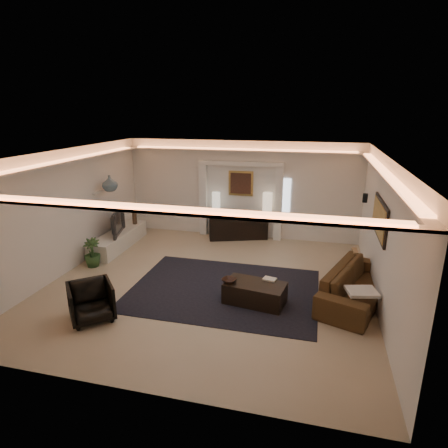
% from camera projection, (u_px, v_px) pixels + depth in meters
% --- Properties ---
extents(floor, '(7.00, 7.00, 0.00)m').
position_uv_depth(floor, '(209.00, 284.00, 8.52)').
color(floor, gray).
rests_on(floor, ground).
extents(ceiling, '(7.00, 7.00, 0.00)m').
position_uv_depth(ceiling, '(207.00, 154.00, 7.67)').
color(ceiling, white).
rests_on(ceiling, ground).
extents(wall_back, '(7.00, 0.00, 7.00)m').
position_uv_depth(wall_back, '(241.00, 190.00, 11.34)').
color(wall_back, silver).
rests_on(wall_back, ground).
extents(wall_front, '(7.00, 0.00, 7.00)m').
position_uv_depth(wall_front, '(132.00, 299.00, 4.85)').
color(wall_front, silver).
rests_on(wall_front, ground).
extents(wall_left, '(0.00, 7.00, 7.00)m').
position_uv_depth(wall_left, '(66.00, 212.00, 8.91)').
color(wall_left, silver).
rests_on(wall_left, ground).
extents(wall_right, '(0.00, 7.00, 7.00)m').
position_uv_depth(wall_right, '(382.00, 235.00, 7.28)').
color(wall_right, silver).
rests_on(wall_right, ground).
extents(cove_soffit, '(7.00, 7.00, 0.04)m').
position_uv_depth(cove_soffit, '(207.00, 168.00, 7.75)').
color(cove_soffit, silver).
rests_on(cove_soffit, ceiling).
extents(daylight_slit, '(0.25, 0.03, 1.00)m').
position_uv_depth(daylight_slit, '(286.00, 196.00, 11.04)').
color(daylight_slit, white).
rests_on(daylight_slit, wall_back).
extents(area_rug, '(4.00, 3.00, 0.01)m').
position_uv_depth(area_rug, '(224.00, 290.00, 8.24)').
color(area_rug, black).
rests_on(area_rug, ground).
extents(pilaster_left, '(0.22, 0.20, 2.20)m').
position_uv_depth(pilaster_left, '(204.00, 200.00, 11.62)').
color(pilaster_left, silver).
rests_on(pilaster_left, ground).
extents(pilaster_right, '(0.22, 0.20, 2.20)m').
position_uv_depth(pilaster_right, '(278.00, 204.00, 11.08)').
color(pilaster_right, silver).
rests_on(pilaster_right, ground).
extents(alcove_header, '(2.52, 0.20, 0.12)m').
position_uv_depth(alcove_header, '(241.00, 163.00, 11.01)').
color(alcove_header, silver).
rests_on(alcove_header, wall_back).
extents(painting_frame, '(0.74, 0.04, 0.74)m').
position_uv_depth(painting_frame, '(241.00, 183.00, 11.25)').
color(painting_frame, tan).
rests_on(painting_frame, wall_back).
extents(painting_canvas, '(0.62, 0.02, 0.62)m').
position_uv_depth(painting_canvas, '(241.00, 184.00, 11.23)').
color(painting_canvas, '#4C2D1E').
rests_on(painting_canvas, wall_back).
extents(art_panel_frame, '(0.04, 1.64, 0.74)m').
position_uv_depth(art_panel_frame, '(380.00, 218.00, 7.50)').
color(art_panel_frame, black).
rests_on(art_panel_frame, wall_right).
extents(art_panel_gold, '(0.02, 1.50, 0.62)m').
position_uv_depth(art_panel_gold, '(379.00, 218.00, 7.50)').
color(art_panel_gold, tan).
rests_on(art_panel_gold, wall_right).
extents(wall_sconce, '(0.12, 0.12, 0.22)m').
position_uv_depth(wall_sconce, '(365.00, 198.00, 9.28)').
color(wall_sconce, black).
rests_on(wall_sconce, wall_right).
extents(wall_niche, '(0.10, 0.55, 0.04)m').
position_uv_depth(wall_niche, '(100.00, 192.00, 10.13)').
color(wall_niche, silver).
rests_on(wall_niche, wall_left).
extents(console, '(1.82, 1.09, 0.87)m').
position_uv_depth(console, '(238.00, 225.00, 11.42)').
color(console, black).
rests_on(console, ground).
extents(lamp_left, '(0.28, 0.28, 0.55)m').
position_uv_depth(lamp_left, '(216.00, 202.00, 11.38)').
color(lamp_left, beige).
rests_on(lamp_left, console).
extents(lamp_right, '(0.37, 0.37, 0.62)m').
position_uv_depth(lamp_right, '(267.00, 205.00, 11.00)').
color(lamp_right, beige).
rests_on(lamp_right, console).
extents(media_ledge, '(0.67, 2.44, 0.45)m').
position_uv_depth(media_ledge, '(119.00, 239.00, 10.73)').
color(media_ledge, beige).
rests_on(media_ledge, ground).
extents(tv, '(1.19, 0.48, 0.69)m').
position_uv_depth(tv, '(114.00, 222.00, 10.41)').
color(tv, black).
rests_on(tv, media_ledge).
extents(figurine, '(0.15, 0.15, 0.37)m').
position_uv_depth(figurine, '(135.00, 218.00, 11.35)').
color(figurine, '#473527').
rests_on(figurine, media_ledge).
extents(ginger_jar, '(0.47, 0.47, 0.42)m').
position_uv_depth(ginger_jar, '(110.00, 183.00, 10.05)').
color(ginger_jar, '#3F5361').
rests_on(ginger_jar, wall_niche).
extents(plant, '(0.51, 0.51, 0.72)m').
position_uv_depth(plant, '(92.00, 253.00, 9.37)').
color(plant, '#28451F').
rests_on(plant, ground).
extents(sofa, '(2.63, 1.74, 0.72)m').
position_uv_depth(sofa, '(357.00, 285.00, 7.67)').
color(sofa, brown).
rests_on(sofa, ground).
extents(throw_blanket, '(0.63, 0.56, 0.06)m').
position_uv_depth(throw_blanket, '(362.00, 292.00, 6.98)').
color(throw_blanket, beige).
rests_on(throw_blanket, sofa).
extents(throw_pillow, '(0.12, 0.36, 0.36)m').
position_uv_depth(throw_pillow, '(354.00, 257.00, 8.58)').
color(throw_pillow, '#977249').
rests_on(throw_pillow, sofa).
extents(coffee_table, '(1.29, 0.83, 0.45)m').
position_uv_depth(coffee_table, '(255.00, 293.00, 7.64)').
color(coffee_table, black).
rests_on(coffee_table, ground).
extents(bowl, '(0.37, 0.37, 0.07)m').
position_uv_depth(bowl, '(229.00, 281.00, 7.64)').
color(bowl, black).
rests_on(bowl, coffee_table).
extents(magazine, '(0.30, 0.24, 0.03)m').
position_uv_depth(magazine, '(270.00, 280.00, 7.74)').
color(magazine, beige).
rests_on(magazine, coffee_table).
extents(armchair, '(1.09, 1.09, 0.72)m').
position_uv_depth(armchair, '(91.00, 302.00, 7.00)').
color(armchair, black).
rests_on(armchair, ground).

